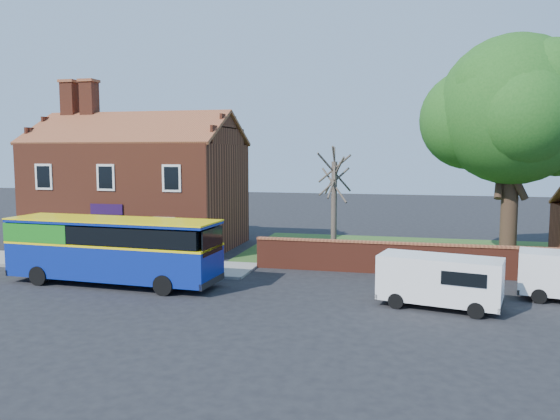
# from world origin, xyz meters

# --- Properties ---
(ground) EXTENTS (120.00, 120.00, 0.00)m
(ground) POSITION_xyz_m (0.00, 0.00, 0.00)
(ground) COLOR black
(ground) RESTS_ON ground
(pavement) EXTENTS (18.00, 3.50, 0.12)m
(pavement) POSITION_xyz_m (-7.00, 5.75, 0.06)
(pavement) COLOR gray
(pavement) RESTS_ON ground
(kerb) EXTENTS (18.00, 0.15, 0.14)m
(kerb) POSITION_xyz_m (-7.00, 4.00, 0.07)
(kerb) COLOR slate
(kerb) RESTS_ON ground
(grass_strip) EXTENTS (26.00, 12.00, 0.04)m
(grass_strip) POSITION_xyz_m (13.00, 13.00, 0.02)
(grass_strip) COLOR #426B28
(grass_strip) RESTS_ON ground
(shop_building) EXTENTS (12.30, 8.13, 10.50)m
(shop_building) POSITION_xyz_m (-7.02, 11.50, 3.41)
(shop_building) COLOR brown
(shop_building) RESTS_ON ground
(boundary_wall) EXTENTS (22.00, 0.38, 1.60)m
(boundary_wall) POSITION_xyz_m (13.00, 7.00, 0.81)
(boundary_wall) COLOR maroon
(boundary_wall) RESTS_ON ground
(bus) EXTENTS (10.00, 3.05, 3.01)m
(bus) POSITION_xyz_m (-3.71, 1.91, 1.71)
(bus) COLOR navy
(bus) RESTS_ON ground
(van_near) EXTENTS (4.86, 2.79, 2.01)m
(van_near) POSITION_xyz_m (10.89, 1.35, 1.12)
(van_near) COLOR white
(van_near) RESTS_ON ground
(large_tree) EXTENTS (10.00, 7.92, 12.20)m
(large_tree) POSITION_xyz_m (15.05, 11.40, 7.99)
(large_tree) COLOR black
(large_tree) RESTS_ON ground
(bare_tree) EXTENTS (2.26, 2.69, 6.02)m
(bare_tree) POSITION_xyz_m (5.67, 9.46, 3.09)
(bare_tree) COLOR #4C4238
(bare_tree) RESTS_ON ground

